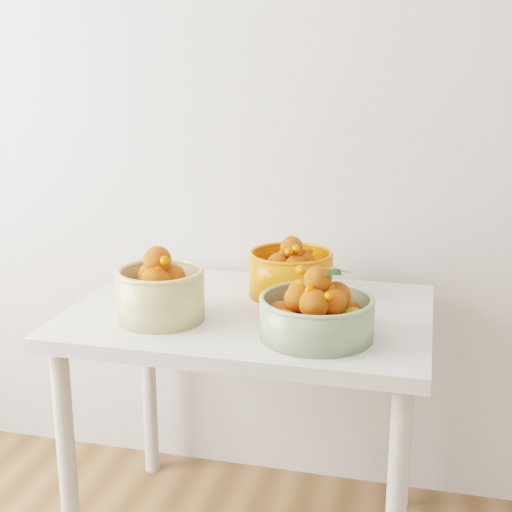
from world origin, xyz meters
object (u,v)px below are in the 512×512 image
object	(u,v)px
table	(250,341)
bowl_cream	(161,292)
bowl_orange	(291,272)
bowl_green	(316,313)

from	to	relation	value
table	bowl_cream	world-z (taller)	bowl_cream
bowl_cream	table	bearing A→B (deg)	31.53
bowl_cream	bowl_orange	distance (m)	0.41
table	bowl_cream	size ratio (longest dim) A/B	3.19
table	bowl_cream	distance (m)	0.31
bowl_cream	bowl_green	bearing A→B (deg)	-3.61
table	bowl_orange	world-z (taller)	bowl_orange
bowl_cream	bowl_orange	size ratio (longest dim) A/B	1.07
bowl_orange	bowl_cream	bearing A→B (deg)	-136.58
table	bowl_orange	size ratio (longest dim) A/B	3.40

